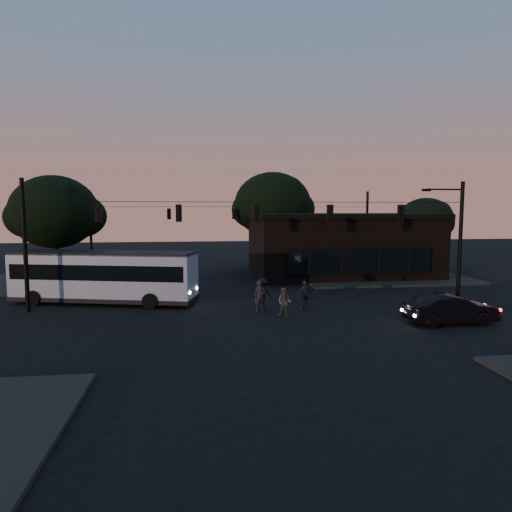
{
  "coord_description": "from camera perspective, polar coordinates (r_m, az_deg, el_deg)",
  "views": [
    {
      "loc": [
        -3.48,
        -22.77,
        5.77
      ],
      "look_at": [
        0.0,
        4.0,
        3.0
      ],
      "focal_mm": 32.0,
      "sensor_mm": 36.0,
      "label": 1
    }
  ],
  "objects": [
    {
      "name": "ground",
      "position": [
        23.75,
        1.26,
        -8.2
      ],
      "size": [
        120.0,
        120.0,
        0.0
      ],
      "primitive_type": "plane",
      "color": "black",
      "rests_on": "ground"
    },
    {
      "name": "pedestrian_d",
      "position": [
        26.5,
        0.79,
        -4.73
      ],
      "size": [
        1.3,
        0.96,
        1.8
      ],
      "primitive_type": "imported",
      "rotation": [
        0.0,
        0.0,
        2.87
      ],
      "color": "black",
      "rests_on": "ground"
    },
    {
      "name": "bus",
      "position": [
        29.56,
        -18.46,
        -2.18
      ],
      "size": [
        11.62,
        5.38,
        3.19
      ],
      "rotation": [
        0.0,
        0.0,
        -0.25
      ],
      "color": "#8E9EB4",
      "rests_on": "ground"
    },
    {
      "name": "sidewalk_far_right",
      "position": [
        40.3,
        15.28,
        -2.47
      ],
      "size": [
        14.0,
        10.0,
        0.15
      ],
      "primitive_type": "cube",
      "color": "black",
      "rests_on": "ground"
    },
    {
      "name": "tree_right",
      "position": [
        46.1,
        20.42,
        4.08
      ],
      "size": [
        5.2,
        5.2,
        6.86
      ],
      "color": "black",
      "rests_on": "ground"
    },
    {
      "name": "signal_rig_far",
      "position": [
        42.94,
        -2.76,
        3.76
      ],
      "size": [
        26.24,
        0.3,
        7.5
      ],
      "color": "black",
      "rests_on": "ground"
    },
    {
      "name": "sidewalk_far_left",
      "position": [
        38.67,
        -23.14,
        -3.09
      ],
      "size": [
        14.0,
        10.0,
        0.15
      ],
      "primitive_type": "cube",
      "color": "black",
      "rests_on": "ground"
    },
    {
      "name": "pedestrian_c",
      "position": [
        26.55,
        6.13,
        -4.87
      ],
      "size": [
        1.07,
        0.76,
        1.69
      ],
      "primitive_type": "imported",
      "rotation": [
        0.0,
        0.0,
        3.53
      ],
      "color": "#26222A",
      "rests_on": "ground"
    },
    {
      "name": "pedestrian_b",
      "position": [
        24.68,
        3.57,
        -5.79
      ],
      "size": [
        0.96,
        0.89,
        1.58
      ],
      "primitive_type": "imported",
      "rotation": [
        0.0,
        0.0,
        -0.49
      ],
      "color": "#474440",
      "rests_on": "ground"
    },
    {
      "name": "tree_behind",
      "position": [
        45.39,
        2.09,
        6.39
      ],
      "size": [
        7.6,
        7.6,
        9.43
      ],
      "color": "black",
      "rests_on": "ground"
    },
    {
      "name": "building",
      "position": [
        40.82,
        10.42,
        1.46
      ],
      "size": [
        15.4,
        10.41,
        5.4
      ],
      "color": "black",
      "rests_on": "ground"
    },
    {
      "name": "car",
      "position": [
        25.19,
        23.18,
        -6.12
      ],
      "size": [
        4.6,
        1.74,
        1.5
      ],
      "primitive_type": "imported",
      "rotation": [
        0.0,
        0.0,
        1.6
      ],
      "color": "black",
      "rests_on": "ground"
    },
    {
      "name": "tree_left",
      "position": [
        37.29,
        -23.89,
        5.05
      ],
      "size": [
        6.4,
        6.4,
        8.3
      ],
      "color": "black",
      "rests_on": "ground"
    },
    {
      "name": "signal_rig_near",
      "position": [
        27.03,
        -0.0,
        3.05
      ],
      "size": [
        26.24,
        0.3,
        7.5
      ],
      "color": "black",
      "rests_on": "ground"
    },
    {
      "name": "pedestrian_a",
      "position": [
        25.89,
        0.48,
        -5.02
      ],
      "size": [
        0.72,
        0.55,
        1.77
      ],
      "primitive_type": "imported",
      "rotation": [
        0.0,
        0.0,
        0.22
      ],
      "color": "black",
      "rests_on": "ground"
    }
  ]
}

